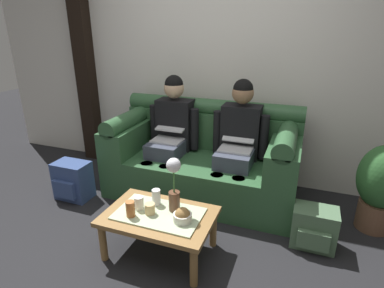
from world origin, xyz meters
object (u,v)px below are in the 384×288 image
(couch, at_px, (203,159))
(backpack_right, at_px, (314,228))
(person_right, at_px, (238,138))
(cup_far_left, at_px, (130,209))
(cup_near_left, at_px, (150,209))
(potted_plant, at_px, (381,185))
(backpack_left, at_px, (73,181))
(person_left, at_px, (171,130))
(flower_vase, at_px, (174,183))
(coffee_table, at_px, (159,219))
(cup_near_right, at_px, (139,203))
(cup_far_center, at_px, (156,197))
(snack_bowl, at_px, (182,216))

(couch, distance_m, backpack_right, 1.26)
(person_right, distance_m, cup_far_left, 1.30)
(cup_near_left, relative_size, potted_plant, 0.11)
(backpack_right, relative_size, backpack_left, 0.87)
(person_left, relative_size, backpack_right, 3.58)
(flower_vase, height_order, backpack_left, flower_vase)
(person_left, distance_m, potted_plant, 2.00)
(coffee_table, distance_m, backpack_right, 1.24)
(person_left, relative_size, flower_vase, 2.83)
(cup_near_right, distance_m, potted_plant, 2.03)
(cup_near_right, bearing_deg, cup_far_center, 48.88)
(cup_near_right, bearing_deg, backpack_right, 21.49)
(snack_bowl, bearing_deg, backpack_right, 30.53)
(flower_vase, bearing_deg, couch, 95.55)
(cup_near_right, height_order, potted_plant, potted_plant)
(cup_far_left, bearing_deg, backpack_right, 25.43)
(person_left, relative_size, cup_near_right, 11.84)
(couch, height_order, cup_far_left, couch)
(cup_near_right, relative_size, cup_far_center, 0.82)
(snack_bowl, xyz_separation_m, cup_far_left, (-0.38, -0.08, 0.02))
(person_right, relative_size, cup_far_left, 10.02)
(cup_near_left, bearing_deg, backpack_left, 157.93)
(couch, distance_m, coffee_table, 1.05)
(potted_plant, bearing_deg, cup_far_center, -153.67)
(couch, bearing_deg, person_right, -0.28)
(cup_near_left, relative_size, cup_far_left, 0.67)
(cup_far_center, bearing_deg, snack_bowl, -26.58)
(cup_near_left, height_order, cup_far_left, cup_far_left)
(snack_bowl, distance_m, potted_plant, 1.72)
(person_left, height_order, flower_vase, person_left)
(cup_far_center, height_order, potted_plant, potted_plant)
(cup_far_left, bearing_deg, snack_bowl, 11.42)
(flower_vase, xyz_separation_m, backpack_right, (1.03, 0.43, -0.43))
(person_left, distance_m, cup_near_left, 1.15)
(person_right, relative_size, backpack_right, 3.58)
(coffee_table, relative_size, snack_bowl, 6.03)
(person_left, relative_size, snack_bowl, 8.85)
(cup_far_center, bearing_deg, couch, 85.46)
(backpack_right, bearing_deg, potted_plant, 41.39)
(coffee_table, distance_m, backpack_left, 1.29)
(cup_far_center, bearing_deg, potted_plant, 26.33)
(flower_vase, height_order, cup_near_right, flower_vase)
(person_left, relative_size, cup_near_left, 14.86)
(coffee_table, height_order, cup_near_right, cup_near_right)
(snack_bowl, relative_size, backpack_left, 0.35)
(cup_far_center, bearing_deg, cup_far_left, -115.30)
(couch, relative_size, backpack_right, 5.61)
(snack_bowl, xyz_separation_m, backpack_left, (-1.42, 0.47, -0.21))
(couch, height_order, cup_far_center, couch)
(snack_bowl, bearing_deg, cup_near_left, 179.33)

